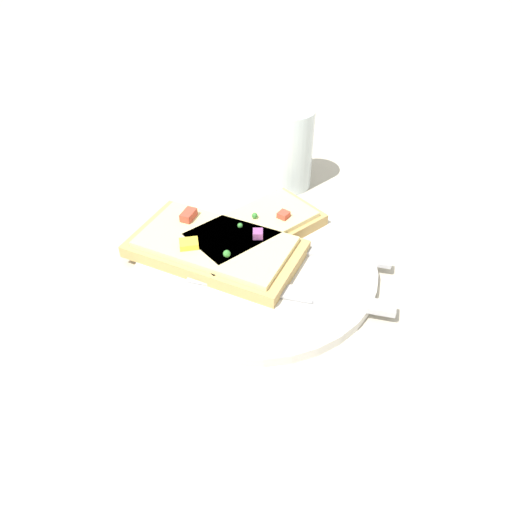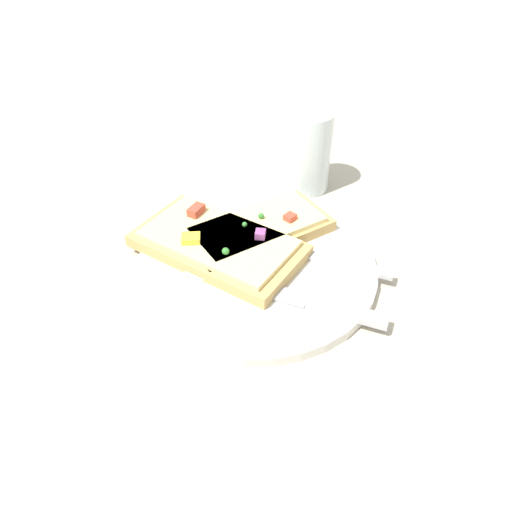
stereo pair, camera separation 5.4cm
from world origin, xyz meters
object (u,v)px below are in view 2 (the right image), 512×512
fork (284,249)px  knife (298,299)px  pizza_slice_main (218,244)px  plate (256,267)px  drinking_glass (308,152)px  pizza_slice_corner (258,230)px

fork → knife: 0.08m
pizza_slice_main → plate: bearing=5.8°
fork → pizza_slice_main: 0.08m
plate → fork: (0.03, -0.02, 0.01)m
drinking_glass → pizza_slice_corner: bearing=179.7°
knife → pizza_slice_corner: (0.08, 0.08, 0.01)m
pizza_slice_main → pizza_slice_corner: size_ratio=1.06×
fork → pizza_slice_main: pizza_slice_main is taller
fork → knife: bearing=118.9°
pizza_slice_main → drinking_glass: (0.19, -0.03, 0.03)m
plate → pizza_slice_corner: size_ratio=1.43×
fork → knife: knife is taller
knife → pizza_slice_main: 0.12m
plate → drinking_glass: 0.19m
plate → fork: 0.04m
plate → pizza_slice_main: pizza_slice_main is taller
knife → pizza_slice_main: pizza_slice_main is taller
knife → pizza_slice_main: bearing=-21.9°
pizza_slice_corner → drinking_glass: bearing=-149.6°
fork → plate: bearing=53.6°
fork → pizza_slice_corner: bearing=-21.2°
fork → knife: size_ratio=1.02×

